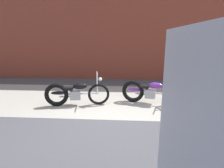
% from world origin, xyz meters
% --- Properties ---
extents(ground_plane, '(80.00, 80.00, 0.00)m').
position_xyz_m(ground_plane, '(0.00, 0.00, 0.00)').
color(ground_plane, '#47474C').
extents(sidewalk_slab, '(36.00, 3.50, 0.01)m').
position_xyz_m(sidewalk_slab, '(0.00, 1.75, 0.00)').
color(sidewalk_slab, '#9E998E').
rests_on(sidewalk_slab, ground).
extents(brick_building_wall, '(36.00, 0.50, 5.82)m').
position_xyz_m(brick_building_wall, '(0.00, 5.20, 2.91)').
color(brick_building_wall, brown).
rests_on(brick_building_wall, ground).
extents(motorcycle_black, '(1.99, 0.63, 1.03)m').
position_xyz_m(motorcycle_black, '(-1.31, 1.00, 0.40)').
color(motorcycle_black, black).
rests_on(motorcycle_black, ground).
extents(motorcycle_purple, '(1.96, 0.79, 1.03)m').
position_xyz_m(motorcycle_purple, '(1.05, 1.33, 0.40)').
color(motorcycle_purple, black).
rests_on(motorcycle_purple, ground).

